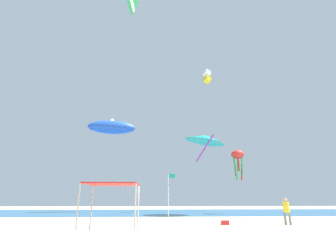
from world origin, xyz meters
name	(u,v)px	position (x,y,z in m)	size (l,w,h in m)	color
ocean_strip	(152,212)	(0.00, 23.91, 0.01)	(110.00, 19.58, 0.03)	#28608C
canopy_tent	(113,187)	(-2.05, -1.62, 2.43)	(2.65, 2.89, 2.59)	#B2B2B7
person_near_tent	(286,209)	(10.03, 4.41, 1.11)	(0.45, 0.45, 1.89)	slate
banner_flag	(169,193)	(1.45, 7.55, 2.34)	(0.61, 0.06, 3.91)	silver
cooler_box	(225,222)	(5.38, 4.65, 0.18)	(0.57, 0.37, 0.35)	red
kite_delta_teal	(205,139)	(6.62, 16.63, 9.15)	(5.96, 5.91, 4.14)	teal
kite_inflatable_blue	(112,127)	(-6.58, 24.86, 12.67)	(7.70, 3.64, 3.01)	blue
kite_octopus_red	(238,156)	(11.33, 18.71, 7.29)	(1.96, 1.96, 3.96)	red
kite_box_white	(207,76)	(9.04, 24.65, 21.88)	(1.53, 1.40, 2.40)	white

